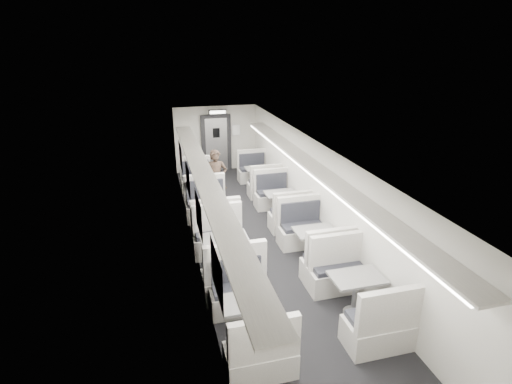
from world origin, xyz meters
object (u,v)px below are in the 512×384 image
booth_left_b (211,218)px  booth_left_c (225,255)px  exit_sign (217,112)px  booth_right_b (281,205)px  booth_right_c (315,246)px  booth_right_d (355,295)px  booth_left_d (248,319)px  booth_right_a (258,178)px  booth_left_a (199,187)px  passenger (216,179)px  vestibule_door (216,143)px

booth_left_b → booth_left_c: (0.00, -1.95, 0.01)m
booth_left_c → exit_sign: exit_sign is taller
booth_right_b → booth_right_c: booth_right_c is taller
booth_right_b → booth_right_d: size_ratio=0.94×
booth_right_c → booth_right_b: bearing=90.0°
booth_left_c → booth_left_d: (0.00, -2.06, -0.05)m
booth_left_c → booth_left_d: booth_left_c is taller
booth_left_c → exit_sign: (1.00, 6.54, 1.86)m
booth_right_a → booth_right_c: booth_right_c is taller
booth_left_d → booth_right_d: bearing=3.6°
booth_left_c → booth_left_a: bearing=90.0°
booth_left_d → booth_left_a: bearing=90.0°
booth_left_d → booth_right_b: bearing=65.7°
booth_left_c → passenger: (0.42, 3.56, 0.44)m
vestibule_door → exit_sign: bearing=-90.0°
booth_left_a → booth_right_c: booth_right_c is taller
booth_right_c → exit_sign: size_ratio=3.59×
booth_left_d → booth_right_d: size_ratio=0.94×
booth_left_b → booth_left_d: booth_left_b is taller
booth_right_b → exit_sign: 4.69m
booth_left_a → exit_sign: 3.05m
booth_left_a → passenger: passenger is taller
booth_right_c → vestibule_door: vestibule_door is taller
booth_right_c → vestibule_door: bearing=98.0°
booth_right_d → vestibule_door: 9.04m
booth_left_a → booth_left_d: booth_left_d is taller
booth_left_c → exit_sign: size_ratio=3.81×
booth_right_d → exit_sign: size_ratio=3.62×
booth_right_d → vestibule_door: size_ratio=1.07×
booth_left_c → booth_right_a: booth_left_c is taller
booth_right_d → vestibule_door: (-1.00, 8.96, 0.64)m
booth_left_d → booth_right_d: (2.00, 0.13, 0.03)m
booth_left_b → booth_right_a: booth_left_b is taller
exit_sign → vestibule_door: bearing=90.0°
booth_left_a → booth_left_b: 2.44m
booth_left_b → booth_right_d: booth_left_b is taller
booth_left_b → booth_right_c: bearing=-45.2°
passenger → booth_right_c: bearing=-62.7°
booth_left_b → passenger: (0.42, 1.61, 0.46)m
booth_left_c → booth_right_b: size_ratio=1.12×
exit_sign → booth_right_d: bearing=-83.3°
vestibule_door → booth_left_d: bearing=-96.3°
booth_left_b → booth_left_c: bearing=-90.0°
booth_right_a → vestibule_door: (-1.00, 2.25, 0.68)m
booth_left_c → exit_sign: bearing=81.3°
booth_left_b → exit_sign: 5.05m
booth_left_d → booth_right_b: booth_left_d is taller
booth_right_a → vestibule_door: 2.56m
booth_right_a → exit_sign: size_ratio=3.28×
booth_left_b → booth_right_b: size_ratio=1.09×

